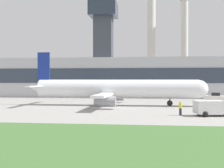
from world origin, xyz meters
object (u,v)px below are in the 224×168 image
(airplane, at_px, (115,89))
(ground_crew_person, at_px, (180,108))
(pushback_tug, at_px, (216,100))
(baggage_truck, at_px, (214,108))

(airplane, height_order, ground_crew_person, airplane)
(airplane, bearing_deg, pushback_tug, 4.45)
(baggage_truck, bearing_deg, airplane, 135.31)
(pushback_tug, xyz_separation_m, baggage_truck, (-3.18, -14.97, -0.06))
(airplane, height_order, baggage_truck, airplane)
(airplane, relative_size, ground_crew_person, 16.93)
(pushback_tug, distance_m, baggage_truck, 15.30)
(airplane, xyz_separation_m, baggage_truck, (13.80, -13.65, -1.81))
(pushback_tug, bearing_deg, airplane, -175.55)
(pushback_tug, distance_m, ground_crew_person, 16.57)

